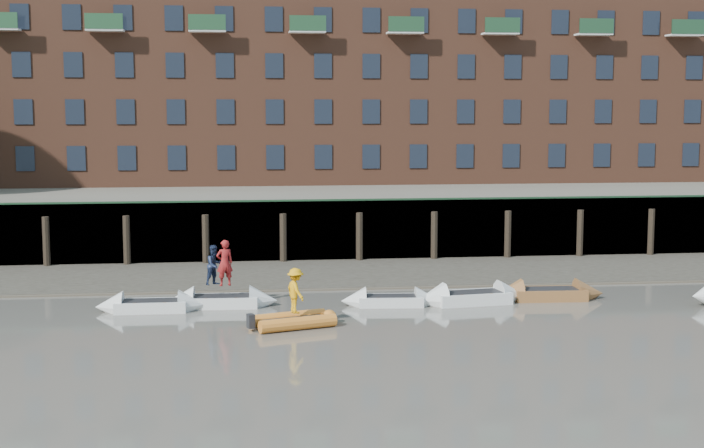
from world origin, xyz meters
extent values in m
plane|color=#5E5A52|center=(0.00, 0.00, 0.00)|extent=(220.00, 220.00, 0.00)
cube|color=#3D382F|center=(0.00, 18.00, 0.00)|extent=(110.00, 8.00, 0.50)
cube|color=#4C4336|center=(0.00, 14.60, 0.00)|extent=(110.00, 1.60, 0.10)
cube|color=#2D2A26|center=(0.00, 22.40, 1.60)|extent=(110.00, 0.80, 3.20)
cylinder|color=black|center=(-14.00, 21.75, 1.30)|extent=(0.36, 0.36, 2.60)
cylinder|color=black|center=(-10.00, 21.75, 1.30)|extent=(0.36, 0.36, 2.60)
cylinder|color=black|center=(-6.00, 21.75, 1.30)|extent=(0.36, 0.36, 2.60)
cylinder|color=black|center=(-2.00, 21.75, 1.30)|extent=(0.36, 0.36, 2.60)
cylinder|color=black|center=(2.00, 21.75, 1.30)|extent=(0.36, 0.36, 2.60)
cylinder|color=black|center=(6.00, 21.75, 1.30)|extent=(0.36, 0.36, 2.60)
cylinder|color=black|center=(10.00, 21.75, 1.30)|extent=(0.36, 0.36, 2.60)
cylinder|color=black|center=(14.00, 21.75, 1.30)|extent=(0.36, 0.36, 2.60)
cylinder|color=black|center=(18.00, 21.75, 1.30)|extent=(0.36, 0.36, 2.60)
cube|color=#264C2D|center=(0.00, 22.10, 3.25)|extent=(110.00, 0.06, 0.10)
cube|color=#5E594D|center=(0.00, 36.00, 1.60)|extent=(110.00, 28.00, 3.20)
cube|color=brown|center=(0.00, 37.00, 9.20)|extent=(80.00, 10.00, 12.00)
cube|color=black|center=(-17.00, 31.98, 5.00)|extent=(1.10, 0.12, 1.50)
cube|color=black|center=(-14.00, 31.98, 5.00)|extent=(1.10, 0.12, 1.50)
cube|color=black|center=(-11.00, 31.98, 5.00)|extent=(1.10, 0.12, 1.50)
cube|color=black|center=(-8.00, 31.98, 5.00)|extent=(1.10, 0.12, 1.50)
cube|color=black|center=(-5.00, 31.98, 5.00)|extent=(1.10, 0.12, 1.50)
cube|color=black|center=(-2.00, 31.98, 5.00)|extent=(1.10, 0.12, 1.50)
cube|color=black|center=(1.00, 31.98, 5.00)|extent=(1.10, 0.12, 1.50)
cube|color=black|center=(4.00, 31.98, 5.00)|extent=(1.10, 0.12, 1.50)
cube|color=black|center=(7.00, 31.98, 5.00)|extent=(1.10, 0.12, 1.50)
cube|color=black|center=(10.00, 31.98, 5.00)|extent=(1.10, 0.12, 1.50)
cube|color=black|center=(13.00, 31.98, 5.00)|extent=(1.10, 0.12, 1.50)
cube|color=black|center=(16.00, 31.98, 5.00)|extent=(1.10, 0.12, 1.50)
cube|color=black|center=(19.00, 31.98, 5.00)|extent=(1.10, 0.12, 1.50)
cube|color=black|center=(22.00, 31.98, 5.00)|extent=(1.10, 0.12, 1.50)
cube|color=black|center=(25.00, 31.98, 5.00)|extent=(1.10, 0.12, 1.50)
cube|color=black|center=(-17.00, 31.98, 7.80)|extent=(1.10, 0.12, 1.50)
cube|color=black|center=(-14.00, 31.98, 7.80)|extent=(1.10, 0.12, 1.50)
cube|color=black|center=(-11.00, 31.98, 7.80)|extent=(1.10, 0.12, 1.50)
cube|color=black|center=(-8.00, 31.98, 7.80)|extent=(1.10, 0.12, 1.50)
cube|color=black|center=(-5.00, 31.98, 7.80)|extent=(1.10, 0.12, 1.50)
cube|color=black|center=(-2.00, 31.98, 7.80)|extent=(1.10, 0.12, 1.50)
cube|color=black|center=(1.00, 31.98, 7.80)|extent=(1.10, 0.12, 1.50)
cube|color=black|center=(4.00, 31.98, 7.80)|extent=(1.10, 0.12, 1.50)
cube|color=black|center=(7.00, 31.98, 7.80)|extent=(1.10, 0.12, 1.50)
cube|color=black|center=(10.00, 31.98, 7.80)|extent=(1.10, 0.12, 1.50)
cube|color=black|center=(13.00, 31.98, 7.80)|extent=(1.10, 0.12, 1.50)
cube|color=black|center=(16.00, 31.98, 7.80)|extent=(1.10, 0.12, 1.50)
cube|color=black|center=(19.00, 31.98, 7.80)|extent=(1.10, 0.12, 1.50)
cube|color=black|center=(22.00, 31.98, 7.80)|extent=(1.10, 0.12, 1.50)
cube|color=black|center=(25.00, 31.98, 7.80)|extent=(1.10, 0.12, 1.50)
cube|color=black|center=(-17.00, 31.98, 10.60)|extent=(1.10, 0.12, 1.50)
cube|color=black|center=(-14.00, 31.98, 10.60)|extent=(1.10, 0.12, 1.50)
cube|color=black|center=(-11.00, 31.98, 10.60)|extent=(1.10, 0.12, 1.50)
cube|color=black|center=(-8.00, 31.98, 10.60)|extent=(1.10, 0.12, 1.50)
cube|color=black|center=(-5.00, 31.98, 10.60)|extent=(1.10, 0.12, 1.50)
cube|color=black|center=(-2.00, 31.98, 10.60)|extent=(1.10, 0.12, 1.50)
cube|color=black|center=(1.00, 31.98, 10.60)|extent=(1.10, 0.12, 1.50)
cube|color=black|center=(4.00, 31.98, 10.60)|extent=(1.10, 0.12, 1.50)
cube|color=black|center=(7.00, 31.98, 10.60)|extent=(1.10, 0.12, 1.50)
cube|color=black|center=(10.00, 31.98, 10.60)|extent=(1.10, 0.12, 1.50)
cube|color=black|center=(13.00, 31.98, 10.60)|extent=(1.10, 0.12, 1.50)
cube|color=black|center=(16.00, 31.98, 10.60)|extent=(1.10, 0.12, 1.50)
cube|color=black|center=(19.00, 31.98, 10.60)|extent=(1.10, 0.12, 1.50)
cube|color=black|center=(22.00, 31.98, 10.60)|extent=(1.10, 0.12, 1.50)
cube|color=black|center=(25.00, 31.98, 10.60)|extent=(1.10, 0.12, 1.50)
cube|color=black|center=(-17.00, 31.98, 13.40)|extent=(1.10, 0.12, 1.50)
cube|color=black|center=(-14.00, 31.98, 13.40)|extent=(1.10, 0.12, 1.50)
cube|color=black|center=(-11.00, 31.98, 13.40)|extent=(1.10, 0.12, 1.50)
cube|color=black|center=(-8.00, 31.98, 13.40)|extent=(1.10, 0.12, 1.50)
cube|color=black|center=(-5.00, 31.98, 13.40)|extent=(1.10, 0.12, 1.50)
cube|color=black|center=(-2.00, 31.98, 13.40)|extent=(1.10, 0.12, 1.50)
cube|color=black|center=(1.00, 31.98, 13.40)|extent=(1.10, 0.12, 1.50)
cube|color=black|center=(4.00, 31.98, 13.40)|extent=(1.10, 0.12, 1.50)
cube|color=black|center=(7.00, 31.98, 13.40)|extent=(1.10, 0.12, 1.50)
cube|color=black|center=(10.00, 31.98, 13.40)|extent=(1.10, 0.12, 1.50)
cube|color=black|center=(13.00, 31.98, 13.40)|extent=(1.10, 0.12, 1.50)
cube|color=black|center=(16.00, 31.98, 13.40)|extent=(1.10, 0.12, 1.50)
cube|color=black|center=(19.00, 31.98, 13.40)|extent=(1.10, 0.12, 1.50)
cube|color=black|center=(22.00, 31.98, 13.40)|extent=(1.10, 0.12, 1.50)
cube|color=black|center=(25.00, 31.98, 13.40)|extent=(1.10, 0.12, 1.50)
cube|color=silver|center=(-7.83, 10.33, 0.22)|extent=(2.81, 1.28, 0.44)
cone|color=silver|center=(-6.20, 10.32, 0.22)|extent=(1.10, 1.27, 1.27)
cone|color=silver|center=(-9.47, 10.33, 0.22)|extent=(1.10, 1.27, 1.27)
cube|color=black|center=(-7.83, 10.33, 0.42)|extent=(2.34, 0.96, 0.06)
cube|color=silver|center=(-5.02, 10.89, 0.23)|extent=(2.95, 1.43, 0.45)
cone|color=silver|center=(-3.33, 10.82, 0.23)|extent=(1.18, 1.36, 1.31)
cone|color=silver|center=(-6.71, 10.96, 0.23)|extent=(1.18, 1.36, 1.31)
cube|color=black|center=(-5.02, 10.89, 0.43)|extent=(2.46, 1.08, 0.06)
cube|color=silver|center=(1.87, 10.31, 0.21)|extent=(2.71, 1.38, 0.41)
cone|color=silver|center=(3.40, 10.20, 0.21)|extent=(1.11, 1.26, 1.19)
cone|color=silver|center=(0.34, 10.42, 0.21)|extent=(1.11, 1.26, 1.19)
cube|color=black|center=(1.87, 10.31, 0.39)|extent=(2.25, 1.05, 0.06)
cube|color=silver|center=(5.29, 10.36, 0.24)|extent=(3.29, 1.85, 0.49)
cone|color=silver|center=(7.09, 10.63, 0.24)|extent=(1.40, 1.57, 1.41)
cone|color=silver|center=(3.50, 10.10, 0.24)|extent=(1.40, 1.57, 1.41)
cube|color=black|center=(5.29, 10.36, 0.47)|extent=(2.72, 1.42, 0.06)
cube|color=brown|center=(8.74, 10.79, 0.24)|extent=(3.07, 1.47, 0.47)
cone|color=brown|center=(10.50, 10.73, 0.24)|extent=(1.23, 1.41, 1.37)
cone|color=brown|center=(6.98, 10.85, 0.24)|extent=(1.23, 1.41, 1.37)
cube|color=black|center=(8.74, 10.79, 0.45)|extent=(2.56, 1.12, 0.06)
cylinder|color=orange|center=(-2.52, 7.33, 0.24)|extent=(2.96, 1.40, 0.49)
cylinder|color=orange|center=(-2.19, 6.35, 0.24)|extent=(2.96, 1.40, 0.49)
sphere|color=orange|center=(-0.95, 7.30, 0.24)|extent=(0.56, 0.56, 0.56)
cube|color=black|center=(-2.35, 6.84, 0.24)|extent=(2.60, 1.58, 0.17)
imported|color=maroon|center=(-4.89, 10.83, 1.82)|extent=(0.79, 0.64, 1.89)
imported|color=#19233F|center=(-5.30, 11.06, 1.71)|extent=(1.02, 0.99, 1.65)
imported|color=orange|center=(-2.24, 6.89, 1.37)|extent=(0.98, 1.24, 1.68)
camera|label=1|loc=(-4.30, -28.81, 8.19)|focal=50.00mm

